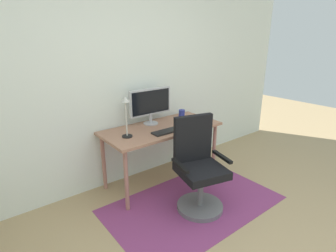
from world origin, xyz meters
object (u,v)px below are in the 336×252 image
(monitor, at_px, (150,103))
(cell_phone, at_px, (198,120))
(office_chair, at_px, (198,172))
(coffee_cup, at_px, (182,114))
(desk, at_px, (162,133))
(desk_lamp, at_px, (126,110))
(keyboard, at_px, (170,131))
(computer_mouse, at_px, (191,125))

(monitor, height_order, cell_phone, monitor)
(office_chair, bearing_deg, coffee_cup, 74.37)
(office_chair, bearing_deg, desk, 101.89)
(desk_lamp, bearing_deg, coffee_cup, 10.58)
(desk, height_order, office_chair, office_chair)
(keyboard, xyz_separation_m, coffee_cup, (0.45, 0.31, 0.05))
(desk_lamp, distance_m, office_chair, 0.98)
(computer_mouse, xyz_separation_m, cell_phone, (0.23, 0.10, -0.01))
(desk, xyz_separation_m, monitor, (-0.03, 0.18, 0.33))
(monitor, xyz_separation_m, desk_lamp, (-0.45, -0.21, 0.04))
(computer_mouse, distance_m, cell_phone, 0.25)
(coffee_cup, height_order, desk_lamp, desk_lamp)
(keyboard, bearing_deg, computer_mouse, -0.82)
(desk, xyz_separation_m, desk_lamp, (-0.48, -0.03, 0.37))
(monitor, distance_m, computer_mouse, 0.55)
(desk, height_order, cell_phone, cell_phone)
(office_chair, bearing_deg, computer_mouse, 70.15)
(cell_phone, height_order, desk_lamp, desk_lamp)
(desk, xyz_separation_m, computer_mouse, (0.30, -0.18, 0.09))
(desk, xyz_separation_m, keyboard, (-0.02, -0.18, 0.08))
(monitor, height_order, desk_lamp, desk_lamp)
(computer_mouse, bearing_deg, desk_lamp, 169.32)
(keyboard, distance_m, office_chair, 0.58)
(keyboard, relative_size, cell_phone, 3.07)
(desk, bearing_deg, cell_phone, -8.78)
(desk, distance_m, coffee_cup, 0.47)
(desk_lamp, xyz_separation_m, office_chair, (0.46, -0.63, -0.60))
(coffee_cup, bearing_deg, office_chair, -119.82)
(desk, height_order, monitor, monitor)
(coffee_cup, relative_size, cell_phone, 0.78)
(desk, bearing_deg, monitor, 99.03)
(coffee_cup, bearing_deg, monitor, 174.57)
(desk, relative_size, cell_phone, 10.08)
(computer_mouse, height_order, office_chair, office_chair)
(computer_mouse, distance_m, office_chair, 0.66)
(keyboard, xyz_separation_m, computer_mouse, (0.32, -0.00, 0.01))
(computer_mouse, xyz_separation_m, office_chair, (-0.33, -0.48, -0.32))
(monitor, bearing_deg, cell_phone, -25.39)
(office_chair, bearing_deg, keyboard, 103.27)
(computer_mouse, bearing_deg, desk, 148.85)
(desk, distance_m, monitor, 0.38)
(monitor, bearing_deg, computer_mouse, -47.86)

